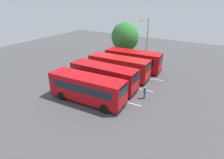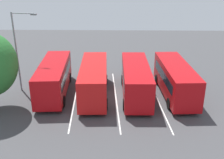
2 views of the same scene
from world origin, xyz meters
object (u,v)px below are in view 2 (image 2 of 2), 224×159
(bus_center_right, at_px, (94,79))
(bus_far_right, at_px, (54,77))
(bus_center_left, at_px, (136,79))
(bus_far_left, at_px, (175,79))
(pedestrian, at_px, (132,68))
(street_lamp, at_px, (18,47))

(bus_center_right, bearing_deg, bus_far_right, 81.43)
(bus_center_right, bearing_deg, bus_center_left, -92.20)
(bus_far_left, distance_m, bus_far_right, 12.16)
(bus_center_left, bearing_deg, bus_far_left, -86.52)
(bus_center_left, distance_m, bus_far_right, 8.23)
(bus_far_left, height_order, bus_center_left, same)
(bus_center_left, bearing_deg, pedestrian, 0.54)
(bus_center_right, relative_size, pedestrian, 5.92)
(bus_center_right, xyz_separation_m, street_lamp, (1.16, 7.60, 2.88))
(bus_center_left, height_order, bus_far_right, same)
(pedestrian, bearing_deg, bus_far_left, 29.39)
(bus_far_left, height_order, bus_far_right, same)
(bus_center_right, xyz_separation_m, pedestrian, (5.84, -4.02, -0.85))
(bus_center_left, xyz_separation_m, pedestrian, (5.81, 0.13, -0.85))
(bus_far_left, height_order, bus_center_right, same)
(bus_far_right, bearing_deg, street_lamp, 74.17)
(street_lamp, bearing_deg, bus_center_right, 0.32)
(bus_center_right, xyz_separation_m, bus_far_right, (0.43, 4.07, 0.00))
(bus_center_left, height_order, bus_center_right, same)
(bus_far_left, relative_size, bus_far_right, 1.00)
(bus_center_right, distance_m, pedestrian, 7.14)
(bus_center_left, relative_size, pedestrian, 5.88)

